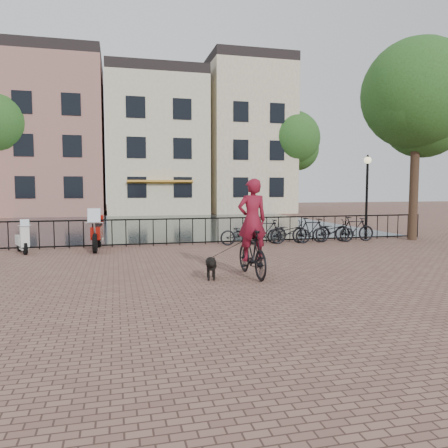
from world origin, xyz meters
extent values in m
plane|color=brown|center=(0.00, 0.00, 0.00)|extent=(100.00, 100.00, 0.00)
plane|color=black|center=(0.00, 17.30, 0.00)|extent=(20.00, 20.00, 0.00)
cube|color=black|center=(0.00, 8.00, 1.00)|extent=(20.00, 0.05, 0.05)
cube|color=black|center=(0.00, 8.00, 0.08)|extent=(20.00, 0.05, 0.05)
cube|color=#986358|center=(-7.50, 30.00, 6.00)|extent=(7.50, 9.00, 12.00)
cube|color=black|center=(-7.50, 30.00, 12.40)|extent=(7.50, 9.00, 0.80)
cube|color=#BFB590|center=(0.50, 30.00, 5.50)|extent=(8.00, 9.00, 11.00)
cube|color=black|center=(0.50, 30.00, 11.40)|extent=(8.00, 9.00, 0.80)
cube|color=#C17E22|center=(0.50, 25.30, 2.60)|extent=(5.00, 0.60, 0.15)
cube|color=tan|center=(8.50, 30.00, 6.25)|extent=(7.00, 9.00, 12.50)
cube|color=black|center=(8.50, 30.00, 12.90)|extent=(7.00, 9.00, 0.80)
cylinder|color=black|center=(-11.00, 27.00, 3.15)|extent=(0.36, 0.36, 6.30)
sphere|color=#244617|center=(-11.00, 27.00, 6.75)|extent=(5.04, 5.04, 5.04)
cylinder|color=black|center=(9.20, 7.30, 2.80)|extent=(0.36, 0.36, 5.60)
sphere|color=#244617|center=(9.20, 7.30, 6.00)|extent=(4.48, 4.48, 4.48)
cylinder|color=black|center=(12.00, 27.00, 2.97)|extent=(0.36, 0.36, 5.95)
sphere|color=#244617|center=(12.00, 27.00, 6.38)|extent=(4.76, 4.76, 4.76)
cylinder|color=black|center=(7.20, 7.60, 1.60)|extent=(0.10, 0.10, 3.20)
sphere|color=beige|center=(7.20, 7.60, 3.30)|extent=(0.30, 0.30, 0.30)
imported|color=black|center=(0.38, 1.69, 0.62)|extent=(0.65, 2.07, 1.23)
imported|color=maroon|center=(0.38, 1.69, 1.60)|extent=(0.90, 0.61, 2.41)
imported|color=black|center=(1.80, 7.40, 0.45)|extent=(1.72, 0.61, 0.90)
imported|color=black|center=(2.75, 7.40, 0.50)|extent=(1.67, 0.51, 1.00)
imported|color=black|center=(3.70, 7.40, 0.45)|extent=(1.79, 0.86, 0.90)
imported|color=black|center=(4.65, 7.40, 0.50)|extent=(1.69, 0.59, 1.00)
imported|color=black|center=(5.60, 7.40, 0.45)|extent=(1.77, 0.79, 0.90)
imported|color=black|center=(6.55, 7.40, 0.50)|extent=(1.70, 0.61, 1.00)
camera|label=1|loc=(-2.84, -8.44, 2.19)|focal=35.00mm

